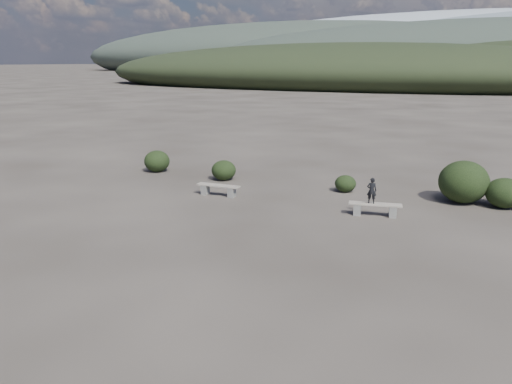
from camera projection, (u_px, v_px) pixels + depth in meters
The scene contains 10 objects.
ground at pixel (216, 266), 12.97m from camera, with size 1200.00×1200.00×0.00m, color #302A25.
bench_left at pixel (218, 189), 19.66m from camera, with size 1.78×0.49×0.44m.
bench_right at pixel (375, 208), 17.09m from camera, with size 1.82×0.76×0.45m.
seated_person at pixel (372, 191), 16.96m from camera, with size 0.33×0.21×0.90m, color black.
shrub_a at pixel (224, 170), 22.22m from camera, with size 1.09×1.09×0.89m, color black.
shrub_c at pixel (345, 184), 20.23m from camera, with size 0.86×0.86×0.69m, color black.
shrub_d at pixel (464, 182), 18.61m from camera, with size 1.82×1.82×1.59m, color black.
shrub_e at pixel (505, 193), 18.00m from camera, with size 1.31×1.31×1.09m, color black.
shrub_f at pixel (157, 161), 23.88m from camera, with size 1.21×1.21×1.03m, color black.
mountain_ridges at pixel (485, 51), 307.72m from camera, with size 500.00×400.00×56.00m.
Camera 1 is at (6.23, -10.36, 5.17)m, focal length 35.00 mm.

